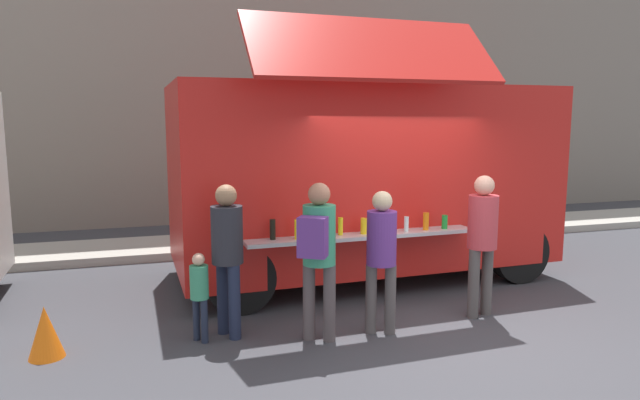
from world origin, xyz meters
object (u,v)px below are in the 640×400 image
traffic_cone_orange (45,332)px  customer_rear_waiting (227,247)px  customer_mid_with_backpack (318,246)px  food_truck_main (363,175)px  trash_bin (494,213)px  customer_front_ordering (381,249)px  child_near_queue (199,289)px  customer_extra_browsing (482,233)px

traffic_cone_orange → customer_rear_waiting: 2.05m
traffic_cone_orange → customer_mid_with_backpack: (2.82, -0.42, 0.81)m
food_truck_main → trash_bin: food_truck_main is taller
customer_front_ordering → customer_mid_with_backpack: bearing=113.6°
customer_mid_with_backpack → customer_rear_waiting: customer_mid_with_backpack is taller
customer_mid_with_backpack → child_near_queue: bearing=104.1°
traffic_cone_orange → trash_bin: size_ratio=0.63×
traffic_cone_orange → customer_rear_waiting: bearing=1.0°
customer_mid_with_backpack → child_near_queue: size_ratio=1.76×
customer_mid_with_backpack → trash_bin: bearing=-18.2°
customer_rear_waiting → customer_extra_browsing: customer_extra_browsing is taller
food_truck_main → traffic_cone_orange: size_ratio=10.43×
traffic_cone_orange → child_near_queue: size_ratio=0.55×
customer_front_ordering → customer_rear_waiting: bearing=97.7°
traffic_cone_orange → customer_mid_with_backpack: size_ratio=0.31×
customer_extra_browsing → child_near_queue: customer_extra_browsing is taller
customer_front_ordering → child_near_queue: size_ratio=1.65×
traffic_cone_orange → trash_bin: 9.26m
food_truck_main → child_near_queue: bearing=-145.9°
customer_extra_browsing → customer_rear_waiting: bearing=71.0°
food_truck_main → customer_front_ordering: bearing=-107.9°
traffic_cone_orange → customer_rear_waiting: customer_rear_waiting is taller
customer_front_ordering → customer_mid_with_backpack: 0.76m
trash_bin → customer_rear_waiting: customer_rear_waiting is taller
customer_extra_browsing → customer_front_ordering: bearing=82.6°
customer_front_ordering → child_near_queue: 2.08m
customer_front_ordering → customer_extra_browsing: customer_extra_browsing is taller
customer_front_ordering → customer_extra_browsing: bearing=-61.1°
customer_front_ordering → child_near_queue: (-2.01, 0.37, -0.39)m
trash_bin → customer_mid_with_backpack: (-5.41, -4.64, 0.65)m
customer_extra_browsing → customer_mid_with_backpack: bearing=80.8°
trash_bin → customer_extra_browsing: bearing=-125.9°
food_truck_main → traffic_cone_orange: bearing=-157.6°
customer_rear_waiting → food_truck_main: bearing=11.7°
traffic_cone_orange → customer_front_ordering: size_ratio=0.33×
trash_bin → food_truck_main: bearing=-149.8°
customer_rear_waiting → customer_extra_browsing: bearing=-31.7°
traffic_cone_orange → customer_extra_browsing: bearing=-2.6°
customer_front_ordering → customer_extra_browsing: (1.42, 0.17, 0.07)m
trash_bin → customer_extra_browsing: size_ratio=0.49×
customer_rear_waiting → child_near_queue: (-0.33, -0.07, -0.44)m
customer_rear_waiting → child_near_queue: 0.55m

